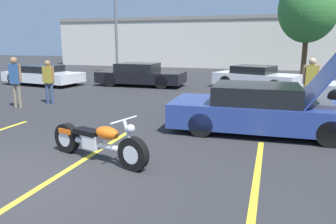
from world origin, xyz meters
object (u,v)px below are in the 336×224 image
(light_pole, at_px, (117,13))
(spectator_midground, at_px, (49,78))
(tree_background, at_px, (308,9))
(spectator_near_motorcycle, at_px, (15,78))
(motorcycle, at_px, (98,142))
(parked_car_left_row, at_px, (43,75))
(spectator_by_show_car, at_px, (311,80))
(parked_car_mid_right_row, at_px, (256,78))
(parked_car_mid_left_row, at_px, (140,75))
(show_car_hood_open, at_px, (263,109))

(light_pole, relative_size, spectator_midground, 4.60)
(tree_background, relative_size, spectator_near_motorcycle, 3.55)
(motorcycle, xyz_separation_m, parked_car_left_row, (-8.62, 9.32, 0.14))
(tree_background, bearing_deg, spectator_by_show_car, -93.31)
(parked_car_mid_right_row, bearing_deg, tree_background, 86.22)
(light_pole, xyz_separation_m, spectator_midground, (2.20, -10.36, -3.17))
(parked_car_mid_left_row, distance_m, parked_car_mid_right_row, 5.94)
(parked_car_mid_left_row, relative_size, spectator_near_motorcycle, 2.56)
(spectator_near_motorcycle, xyz_separation_m, spectator_by_show_car, (9.84, 2.45, 0.01))
(spectator_midground, bearing_deg, light_pole, 101.96)
(tree_background, bearing_deg, spectator_midground, -128.46)
(parked_car_left_row, xyz_separation_m, spectator_near_motorcycle, (3.24, -5.52, 0.55))
(light_pole, bearing_deg, spectator_midground, -78.04)
(spectator_by_show_car, xyz_separation_m, spectator_midground, (-9.23, -1.45, -0.11))
(parked_car_mid_left_row, relative_size, spectator_by_show_car, 2.54)
(parked_car_left_row, relative_size, parked_car_mid_right_row, 1.01)
(light_pole, height_order, spectator_by_show_car, light_pole)
(spectator_midground, bearing_deg, tree_background, 51.54)
(parked_car_mid_right_row, relative_size, spectator_midground, 2.71)
(tree_background, distance_m, parked_car_left_row, 16.27)
(show_car_hood_open, distance_m, parked_car_left_row, 13.21)
(spectator_by_show_car, relative_size, spectator_midground, 1.10)
(parked_car_left_row, bearing_deg, light_pole, 82.38)
(parked_car_mid_right_row, relative_size, spectator_near_motorcycle, 2.47)
(spectator_midground, bearing_deg, spectator_by_show_car, 8.90)
(spectator_by_show_car, distance_m, spectator_midground, 9.34)
(tree_background, height_order, parked_car_left_row, tree_background)
(tree_background, relative_size, motorcycle, 2.64)
(parked_car_mid_left_row, xyz_separation_m, spectator_near_motorcycle, (-1.94, -6.76, 0.50))
(spectator_near_motorcycle, height_order, spectator_by_show_car, spectator_by_show_car)
(parked_car_mid_right_row, xyz_separation_m, spectator_by_show_car, (2.00, -5.09, 0.53))
(spectator_near_motorcycle, bearing_deg, tree_background, 52.05)
(motorcycle, bearing_deg, spectator_midground, 150.77)
(show_car_hood_open, xyz_separation_m, spectator_by_show_car, (1.40, 3.09, 0.47))
(parked_car_mid_right_row, bearing_deg, motorcycle, -81.84)
(show_car_hood_open, height_order, parked_car_left_row, show_car_hood_open)
(tree_background, height_order, motorcycle, tree_background)
(parked_car_left_row, bearing_deg, spectator_midground, -41.38)
(parked_car_mid_left_row, bearing_deg, light_pole, 126.36)
(light_pole, bearing_deg, parked_car_left_row, -105.78)
(spectator_near_motorcycle, xyz_separation_m, spectator_midground, (0.61, 1.00, -0.11))
(tree_background, height_order, parked_car_mid_left_row, tree_background)
(tree_background, xyz_separation_m, motorcycle, (-5.10, -17.23, -3.88))
(parked_car_mid_left_row, bearing_deg, spectator_by_show_car, -29.77)
(motorcycle, distance_m, spectator_by_show_car, 7.71)
(light_pole, distance_m, parked_car_mid_right_row, 10.78)
(light_pole, bearing_deg, parked_car_mid_right_row, -22.08)
(spectator_midground, bearing_deg, motorcycle, -45.24)
(parked_car_mid_left_row, xyz_separation_m, spectator_midground, (-1.34, -5.76, 0.39))
(show_car_hood_open, bearing_deg, parked_car_mid_left_row, 129.64)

